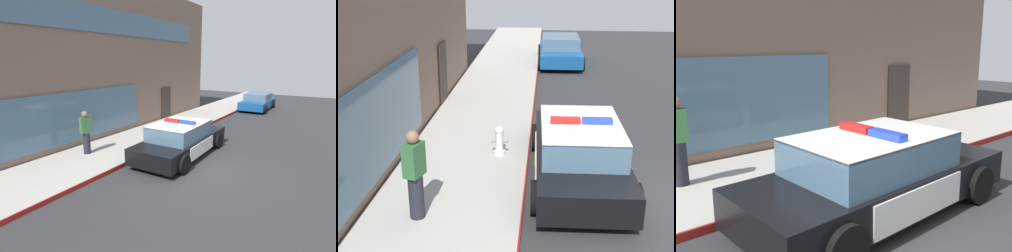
% 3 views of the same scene
% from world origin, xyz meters
% --- Properties ---
extents(sidewalk, '(48.00, 2.99, 0.15)m').
position_xyz_m(sidewalk, '(0.00, 3.70, 0.07)').
color(sidewalk, '#B2ADA3').
rests_on(sidewalk, ground).
extents(curb_red_paint, '(28.80, 0.04, 0.14)m').
position_xyz_m(curb_red_paint, '(0.00, 2.19, 0.08)').
color(curb_red_paint, maroon).
rests_on(curb_red_paint, ground).
extents(police_cruiser, '(4.93, 2.20, 1.49)m').
position_xyz_m(police_cruiser, '(1.18, 1.04, 0.68)').
color(police_cruiser, black).
rests_on(police_cruiser, ground).
extents(fire_hydrant, '(0.34, 0.39, 0.73)m').
position_xyz_m(fire_hydrant, '(2.10, 2.89, 0.50)').
color(fire_hydrant, silver).
rests_on(fire_hydrant, sidewalk).
extents(pedestrian_on_sidewalk, '(0.46, 0.37, 1.71)m').
position_xyz_m(pedestrian_on_sidewalk, '(-0.98, 4.11, 1.01)').
color(pedestrian_on_sidewalk, '#23232D').
rests_on(pedestrian_on_sidewalk, sidewalk).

